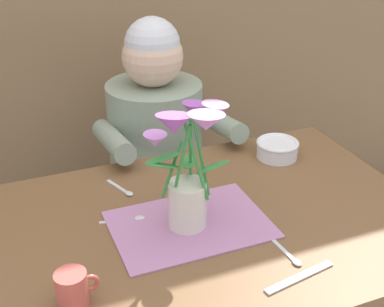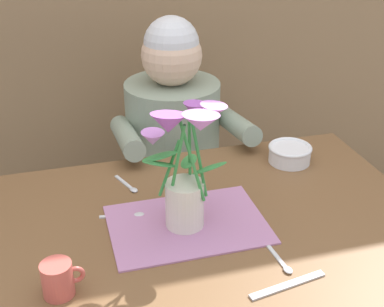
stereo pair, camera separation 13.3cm
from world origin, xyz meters
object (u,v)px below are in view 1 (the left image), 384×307
ceramic_bowl (277,148)px  dinner_knife (300,277)px  seated_person (157,169)px  flower_vase (188,169)px  tea_cup (73,289)px

ceramic_bowl → dinner_knife: bearing=-115.3°
seated_person → dinner_knife: (0.04, -0.90, 0.18)m
flower_vase → dinner_knife: flower_vase is taller
seated_person → ceramic_bowl: seated_person is taller
tea_cup → seated_person: bearing=60.5°
dinner_knife → tea_cup: tea_cup is taller
ceramic_bowl → tea_cup: 0.84m
flower_vase → dinner_knife: bearing=-60.0°
flower_vase → ceramic_bowl: 0.50m
ceramic_bowl → tea_cup: (-0.73, -0.42, 0.01)m
dinner_knife → tea_cup: size_ratio=2.04×
ceramic_bowl → tea_cup: size_ratio=1.46×
seated_person → ceramic_bowl: bearing=-51.0°
ceramic_bowl → dinner_knife: 0.58m
seated_person → flower_vase: seated_person is taller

